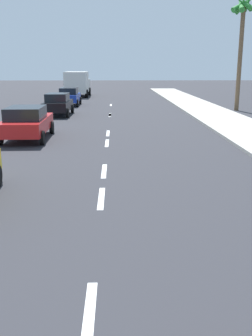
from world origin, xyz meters
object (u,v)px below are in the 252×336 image
at_px(parked_car_blue, 69,96).
at_px(delivery_truck, 77,83).
at_px(parked_car_black, 58,104).
at_px(parked_car_red, 27,122).
at_px(palm_tree_distant, 243,21).

height_order(parked_car_blue, delivery_truck, delivery_truck).
height_order(parked_car_black, parked_car_blue, same).
relative_size(parked_car_black, parked_car_blue, 1.00).
relative_size(parked_car_red, parked_car_blue, 1.13).
bearing_deg(parked_car_red, parked_car_black, 87.91).
bearing_deg(parked_car_blue, palm_tree_distant, -17.02).
height_order(parked_car_black, palm_tree_distant, palm_tree_distant).
relative_size(parked_car_red, parked_car_black, 1.13).
xyz_separation_m(parked_car_black, delivery_truck, (-0.27, 17.89, 0.67)).
bearing_deg(delivery_truck, parked_car_black, -88.35).
bearing_deg(palm_tree_distant, parked_car_red, -138.85).
relative_size(parked_car_black, delivery_truck, 0.64).
distance_m(parked_car_blue, delivery_truck, 10.69).
bearing_deg(parked_car_black, parked_car_blue, 91.19).
distance_m(parked_car_red, palm_tree_distant, 19.35).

